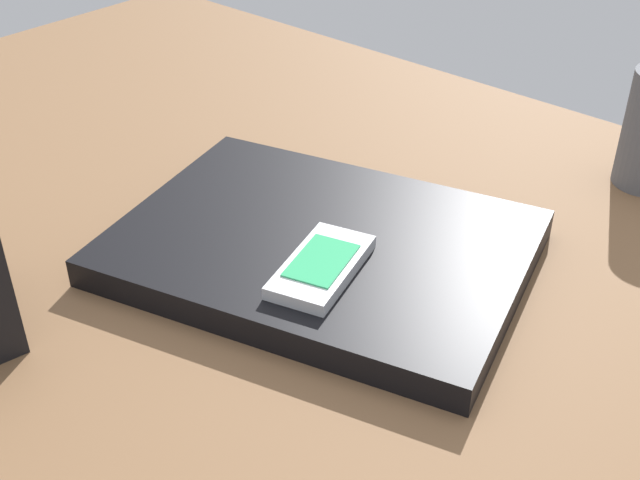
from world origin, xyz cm
name	(u,v)px	position (x,y,z in cm)	size (l,w,h in cm)	color
desk_surface	(262,244)	(0.00, 0.00, 1.50)	(120.00, 80.00, 3.00)	brown
laptop_closed	(320,248)	(-6.84, 0.18, 4.20)	(31.98, 23.54, 2.41)	black
cell_phone_on_laptop	(322,266)	(-10.19, 3.82, 5.96)	(7.32, 10.61, 1.16)	silver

